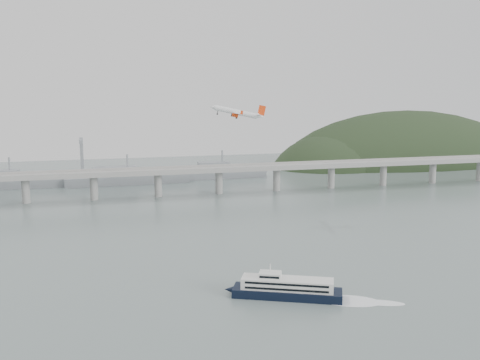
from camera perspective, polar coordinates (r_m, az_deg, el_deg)
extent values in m
plane|color=slate|center=(272.01, 2.97, -9.40)|extent=(900.00, 900.00, 0.00)
cube|color=gray|center=(456.94, -4.61, 0.97)|extent=(800.00, 22.00, 2.20)
cube|color=gray|center=(446.42, -4.38, 1.03)|extent=(800.00, 0.60, 1.80)
cube|color=gray|center=(466.88, -4.84, 1.40)|extent=(800.00, 0.60, 1.80)
cylinder|color=gray|center=(454.80, -20.93, -1.02)|extent=(6.00, 6.00, 21.00)
cylinder|color=gray|center=(451.88, -14.63, -0.76)|extent=(6.00, 6.00, 21.00)
cylinder|color=gray|center=(454.47, -8.32, -0.49)|extent=(6.00, 6.00, 21.00)
cylinder|color=gray|center=(462.48, -2.15, -0.22)|extent=(6.00, 6.00, 21.00)
cylinder|color=gray|center=(475.64, 3.74, 0.04)|extent=(6.00, 6.00, 21.00)
cylinder|color=gray|center=(493.54, 9.26, 0.29)|extent=(6.00, 6.00, 21.00)
cylinder|color=gray|center=(515.69, 14.34, 0.51)|extent=(6.00, 6.00, 21.00)
cylinder|color=gray|center=(541.55, 18.98, 0.71)|extent=(6.00, 6.00, 21.00)
cylinder|color=gray|center=(570.64, 23.17, 0.89)|extent=(6.00, 6.00, 21.00)
ellipsoid|color=#1E2E1A|center=(680.67, 16.35, 0.24)|extent=(320.00, 150.00, 156.00)
ellipsoid|color=#1E2E1A|center=(627.28, 9.38, 0.28)|extent=(140.00, 110.00, 96.00)
ellipsoid|color=#1E2E1A|center=(739.78, 21.92, 0.10)|extent=(220.00, 140.00, 120.00)
cube|color=gray|center=(526.68, -22.26, -0.33)|extent=(95.67, 20.15, 8.00)
cylinder|color=gray|center=(524.34, -22.38, 1.39)|extent=(1.60, 1.60, 14.00)
cube|color=gray|center=(517.65, -11.31, 0.04)|extent=(110.55, 21.43, 8.00)
cube|color=gray|center=(515.91, -12.56, 0.87)|extent=(39.01, 16.73, 8.00)
cylinder|color=gray|center=(515.27, -11.37, 1.80)|extent=(1.60, 1.60, 14.00)
cube|color=gray|center=(539.89, -1.80, 0.62)|extent=(85.00, 13.60, 8.00)
cube|color=gray|center=(536.89, -2.69, 1.42)|extent=(29.75, 11.90, 8.00)
cylinder|color=gray|center=(537.62, -1.81, 2.30)|extent=(1.60, 1.60, 14.00)
cube|color=gray|center=(549.31, -15.76, 2.10)|extent=(3.00, 3.00, 40.00)
cube|color=gray|center=(537.40, -15.86, 3.87)|extent=(3.00, 28.00, 3.00)
cube|color=black|center=(242.58, 4.82, -11.37)|extent=(46.36, 28.76, 3.67)
cone|color=black|center=(245.58, -1.06, -11.07)|extent=(5.68, 5.22, 3.67)
cube|color=silver|center=(241.13, 4.83, -10.45)|extent=(38.92, 24.09, 4.59)
cube|color=black|center=(236.38, 4.74, -10.56)|extent=(31.88, 14.36, 0.92)
cube|color=black|center=(237.15, 4.74, -11.06)|extent=(31.88, 14.36, 0.92)
cube|color=black|center=(245.08, 4.92, -9.82)|extent=(31.88, 14.36, 0.92)
cube|color=black|center=(245.82, 4.92, -10.31)|extent=(31.88, 14.36, 0.92)
cube|color=silver|center=(240.60, 3.08, -9.60)|extent=(10.99, 9.61, 2.38)
cube|color=black|center=(237.54, 2.99, -9.85)|extent=(7.58, 3.47, 0.92)
cylinder|color=silver|center=(239.64, 3.08, -8.93)|extent=(0.61, 0.61, 3.67)
ellipsoid|color=white|center=(242.76, 11.00, -11.95)|extent=(29.51, 22.84, 0.18)
ellipsoid|color=white|center=(243.55, 14.09, -12.00)|extent=(20.78, 14.11, 0.18)
cylinder|color=white|center=(359.61, -0.40, 6.93)|extent=(26.90, 10.69, 8.94)
cone|color=white|center=(359.42, -2.81, 7.42)|extent=(5.24, 4.51, 4.20)
cone|color=white|center=(360.50, 2.10, 6.49)|extent=(5.91, 4.36, 4.40)
cube|color=white|center=(359.63, -0.28, 6.75)|extent=(11.55, 32.86, 2.99)
cube|color=white|center=(360.43, 1.97, 6.62)|extent=(5.41, 11.90, 1.46)
cube|color=#ED3E10|center=(360.57, 2.22, 7.08)|extent=(5.51, 1.30, 7.00)
cylinder|color=#ED3E10|center=(364.85, -0.57, 6.59)|extent=(4.83, 3.30, 3.01)
cylinder|color=black|center=(364.79, -0.89, 6.65)|extent=(1.27, 2.29, 2.23)
cube|color=white|center=(364.85, -0.54, 6.74)|extent=(2.58, 0.76, 1.63)
cylinder|color=#ED3E10|center=(354.31, -0.52, 6.58)|extent=(4.83, 3.30, 3.01)
cylinder|color=black|center=(354.24, -0.84, 6.65)|extent=(1.27, 2.29, 2.23)
cube|color=white|center=(354.31, -0.49, 6.74)|extent=(2.58, 0.76, 1.63)
cylinder|color=black|center=(362.12, -0.35, 6.48)|extent=(0.89, 0.42, 2.34)
cylinder|color=black|center=(362.11, -0.38, 6.32)|extent=(1.31, 0.61, 1.27)
cylinder|color=black|center=(357.13, -0.32, 6.48)|extent=(0.89, 0.42, 2.34)
cylinder|color=black|center=(357.13, -0.35, 6.31)|extent=(1.31, 0.61, 1.27)
cylinder|color=black|center=(359.39, -2.29, 6.88)|extent=(0.89, 0.42, 2.34)
cylinder|color=black|center=(359.38, -2.33, 6.72)|extent=(1.31, 0.61, 1.27)
cube|color=#ED3E10|center=(376.01, -0.05, 6.86)|extent=(1.99, 0.53, 2.57)
cube|color=#ED3E10|center=(343.44, 0.18, 6.87)|extent=(1.99, 0.53, 2.57)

